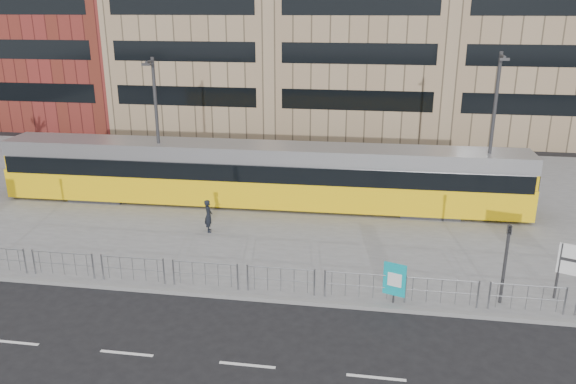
# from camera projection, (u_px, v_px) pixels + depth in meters

# --- Properties ---
(ground) EXTENTS (120.00, 120.00, 0.00)m
(ground) POSITION_uv_depth(u_px,v_px,m) (220.00, 298.00, 21.61)
(ground) COLOR black
(ground) RESTS_ON ground
(plaza) EXTENTS (64.00, 24.00, 0.15)m
(plaza) POSITION_uv_depth(u_px,v_px,m) (275.00, 197.00, 32.83)
(plaza) COLOR slate
(plaza) RESTS_ON ground
(kerb) EXTENTS (64.00, 0.25, 0.17)m
(kerb) POSITION_uv_depth(u_px,v_px,m) (220.00, 295.00, 21.63)
(kerb) COLOR gray
(kerb) RESTS_ON ground
(pedestrian_barrier) EXTENTS (32.07, 0.07, 1.10)m
(pedestrian_barrier) POSITION_uv_depth(u_px,v_px,m) (273.00, 273.00, 21.47)
(pedestrian_barrier) COLOR gray
(pedestrian_barrier) RESTS_ON plaza
(road_markings) EXTENTS (62.00, 0.12, 0.01)m
(road_markings) POSITION_uv_depth(u_px,v_px,m) (216.00, 362.00, 17.71)
(road_markings) COLOR white
(road_markings) RESTS_ON ground
(tram) EXTENTS (28.78, 3.23, 3.39)m
(tram) POSITION_uv_depth(u_px,v_px,m) (259.00, 174.00, 30.94)
(tram) COLOR yellow
(tram) RESTS_ON plaza
(ad_panel) EXTENTS (0.83, 0.35, 1.61)m
(ad_panel) POSITION_uv_depth(u_px,v_px,m) (395.00, 280.00, 20.66)
(ad_panel) COLOR #2D2D30
(ad_panel) RESTS_ON plaza
(pedestrian) EXTENTS (0.58, 0.70, 1.63)m
(pedestrian) POSITION_uv_depth(u_px,v_px,m) (208.00, 216.00, 27.33)
(pedestrian) COLOR black
(pedestrian) RESTS_ON plaza
(traffic_light_east) EXTENTS (0.17, 0.21, 3.10)m
(traffic_light_east) POSITION_uv_depth(u_px,v_px,m) (506.00, 254.00, 20.35)
(traffic_light_east) COLOR #2D2D30
(traffic_light_east) RESTS_ON plaza
(lamp_post_west) EXTENTS (0.45, 1.04, 8.00)m
(lamp_post_west) POSITION_uv_depth(u_px,v_px,m) (157.00, 126.00, 30.39)
(lamp_post_west) COLOR #2D2D30
(lamp_post_west) RESTS_ON plaza
(lamp_post_east) EXTENTS (0.45, 1.04, 8.46)m
(lamp_post_east) POSITION_uv_depth(u_px,v_px,m) (493.00, 130.00, 28.18)
(lamp_post_east) COLOR #2D2D30
(lamp_post_east) RESTS_ON plaza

